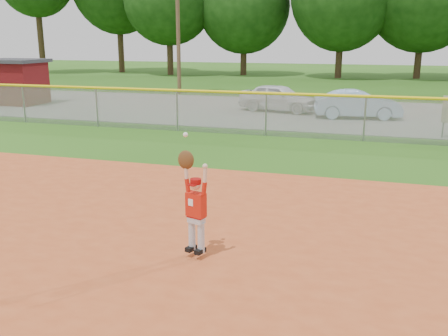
# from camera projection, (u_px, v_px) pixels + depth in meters

# --- Properties ---
(ground) EXTENTS (120.00, 120.00, 0.00)m
(ground) POSITION_uv_depth(u_px,v_px,m) (141.00, 245.00, 8.35)
(ground) COLOR #285814
(ground) RESTS_ON ground
(parking_strip) EXTENTS (44.00, 10.00, 0.03)m
(parking_strip) POSITION_uv_depth(u_px,v_px,m) (292.00, 112.00, 23.17)
(parking_strip) COLOR slate
(parking_strip) RESTS_ON ground
(car_white_a) EXTENTS (3.92, 2.26, 1.26)m
(car_white_a) POSITION_uv_depth(u_px,v_px,m) (279.00, 98.00, 23.10)
(car_white_a) COLOR silver
(car_white_a) RESTS_ON parking_strip
(car_blue) EXTENTS (3.74, 1.81, 1.18)m
(car_blue) POSITION_uv_depth(u_px,v_px,m) (358.00, 104.00, 21.13)
(car_blue) COLOR #9CC1E9
(car_blue) RESTS_ON parking_strip
(utility_shed) EXTENTS (3.08, 2.41, 2.30)m
(utility_shed) POSITION_uv_depth(u_px,v_px,m) (15.00, 81.00, 25.58)
(utility_shed) COLOR #4F0B0C
(utility_shed) RESTS_ON ground
(outfield_fence) EXTENTS (40.06, 0.10, 1.55)m
(outfield_fence) POSITION_uv_depth(u_px,v_px,m) (266.00, 111.00, 17.39)
(outfield_fence) COLOR gray
(outfield_fence) RESTS_ON ground
(power_lines) EXTENTS (19.40, 0.24, 9.00)m
(power_lines) POSITION_uv_depth(u_px,v_px,m) (331.00, 13.00, 27.27)
(power_lines) COLOR #4C3823
(power_lines) RESTS_ON ground
(ballplayer) EXTENTS (0.53, 0.31, 1.88)m
(ballplayer) POSITION_uv_depth(u_px,v_px,m) (194.00, 203.00, 7.63)
(ballplayer) COLOR silver
(ballplayer) RESTS_ON ground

